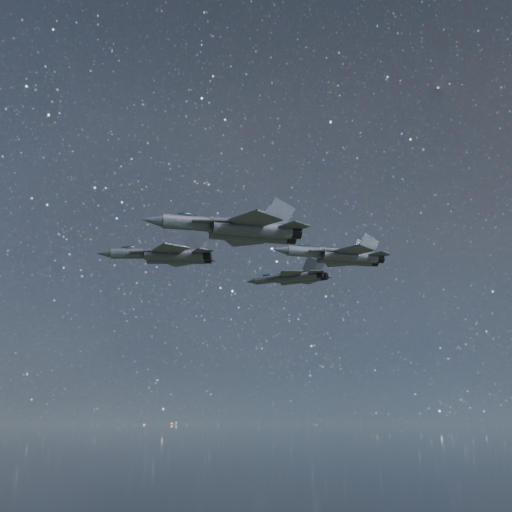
# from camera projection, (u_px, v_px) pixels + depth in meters

# --- Properties ---
(jet_lead) EXTENTS (16.25, 11.36, 4.09)m
(jet_lead) POSITION_uv_depth(u_px,v_px,m) (166.00, 255.00, 79.97)
(jet_lead) COLOR #333840
(jet_left) EXTENTS (15.68, 10.37, 4.00)m
(jet_left) POSITION_uv_depth(u_px,v_px,m) (293.00, 278.00, 102.85)
(jet_left) COLOR #333840
(jet_right) EXTENTS (19.00, 12.70, 4.81)m
(jet_right) POSITION_uv_depth(u_px,v_px,m) (238.00, 228.00, 68.48)
(jet_right) COLOR #333840
(jet_slot) EXTENTS (16.68, 11.10, 4.24)m
(jet_slot) POSITION_uv_depth(u_px,v_px,m) (339.00, 256.00, 84.14)
(jet_slot) COLOR #333840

